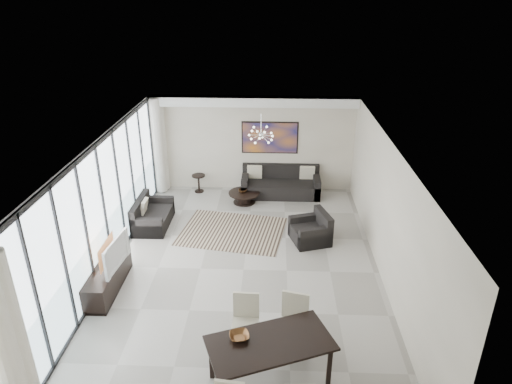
# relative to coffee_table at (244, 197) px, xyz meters

# --- Properties ---
(room_shell) EXTENTS (6.00, 9.00, 2.90)m
(room_shell) POSITION_rel_coffee_table_xyz_m (0.67, -3.45, 1.27)
(room_shell) COLOR #A8A39B
(room_shell) RESTS_ON ground
(window_wall) EXTENTS (0.37, 8.95, 2.90)m
(window_wall) POSITION_rel_coffee_table_xyz_m (-2.64, -3.45, 1.29)
(window_wall) COLOR silver
(window_wall) RESTS_ON floor
(soffit) EXTENTS (5.98, 0.40, 0.26)m
(soffit) POSITION_rel_coffee_table_xyz_m (0.21, 0.85, 2.59)
(soffit) COLOR white
(soffit) RESTS_ON room_shell
(painting) EXTENTS (1.68, 0.04, 0.98)m
(painting) POSITION_rel_coffee_table_xyz_m (0.71, 1.02, 1.47)
(painting) COLOR #C1691A
(painting) RESTS_ON room_shell
(chandelier) EXTENTS (0.66, 0.66, 0.71)m
(chandelier) POSITION_rel_coffee_table_xyz_m (0.51, -0.95, 2.17)
(chandelier) COLOR silver
(chandelier) RESTS_ON room_shell
(rug) EXTENTS (2.85, 2.36, 0.01)m
(rug) POSITION_rel_coffee_table_xyz_m (-0.19, -1.73, -0.17)
(rug) COLOR black
(rug) RESTS_ON floor
(coffee_table) EXTENTS (0.90, 0.90, 0.32)m
(coffee_table) POSITION_rel_coffee_table_xyz_m (0.00, 0.00, 0.00)
(coffee_table) COLOR black
(coffee_table) RESTS_ON floor
(bowl_coffee) EXTENTS (0.25, 0.25, 0.08)m
(bowl_coffee) POSITION_rel_coffee_table_xyz_m (-0.05, 0.02, 0.18)
(bowl_coffee) COLOR brown
(bowl_coffee) RESTS_ON coffee_table
(sofa_main) EXTENTS (2.32, 0.95, 0.84)m
(sofa_main) POSITION_rel_coffee_table_xyz_m (1.06, 0.62, 0.11)
(sofa_main) COLOR black
(sofa_main) RESTS_ON floor
(loveseat) EXTENTS (0.82, 1.46, 0.73)m
(loveseat) POSITION_rel_coffee_table_xyz_m (-2.33, -1.49, 0.07)
(loveseat) COLOR black
(loveseat) RESTS_ON floor
(armchair) EXTENTS (1.07, 1.10, 0.75)m
(armchair) POSITION_rel_coffee_table_xyz_m (1.80, -2.11, 0.08)
(armchair) COLOR black
(armchair) RESTS_ON floor
(side_table) EXTENTS (0.40, 0.40, 0.55)m
(side_table) POSITION_rel_coffee_table_xyz_m (-1.43, 0.70, 0.19)
(side_table) COLOR black
(side_table) RESTS_ON floor
(tv_console) EXTENTS (0.49, 1.75, 0.55)m
(tv_console) POSITION_rel_coffee_table_xyz_m (-2.55, -4.26, 0.09)
(tv_console) COLOR black
(tv_console) RESTS_ON floor
(television) EXTENTS (0.25, 1.09, 0.62)m
(television) POSITION_rel_coffee_table_xyz_m (-2.39, -4.24, 0.68)
(television) COLOR gray
(television) RESTS_ON tv_console
(dining_table) EXTENTS (2.12, 1.59, 0.79)m
(dining_table) POSITION_rel_coffee_table_xyz_m (0.84, -6.55, 0.53)
(dining_table) COLOR black
(dining_table) RESTS_ON floor
(dining_chair_nw) EXTENTS (0.47, 0.47, 0.99)m
(dining_chair_nw) POSITION_rel_coffee_table_xyz_m (0.41, -5.70, 0.39)
(dining_chair_nw) COLOR beige
(dining_chair_nw) RESTS_ON floor
(dining_chair_ne) EXTENTS (0.57, 0.57, 1.02)m
(dining_chair_ne) POSITION_rel_coffee_table_xyz_m (1.23, -5.71, 0.41)
(dining_chair_ne) COLOR beige
(dining_chair_ne) RESTS_ON floor
(bowl_dining) EXTENTS (0.38, 0.38, 0.08)m
(bowl_dining) POSITION_rel_coffee_table_xyz_m (0.36, -6.49, 0.65)
(bowl_dining) COLOR brown
(bowl_dining) RESTS_ON dining_table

